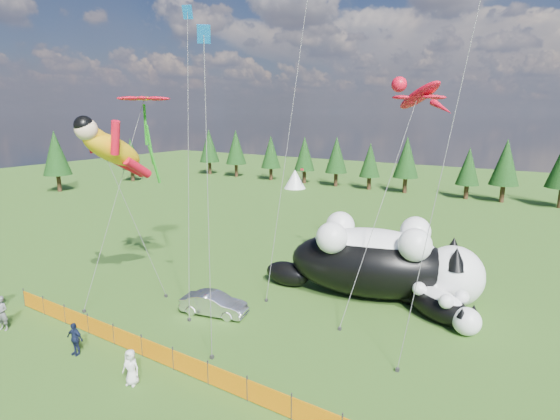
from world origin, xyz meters
name	(u,v)px	position (x,y,z in m)	size (l,w,h in m)	color
ground	(203,335)	(0.00, 0.00, 0.00)	(160.00, 160.00, 0.00)	#0F3409
safety_fence	(157,353)	(0.00, -3.00, 0.50)	(22.06, 0.06, 1.10)	#262626
tree_line	(430,166)	(0.00, 45.00, 4.00)	(90.00, 4.00, 8.00)	black
festival_tents	(517,200)	(11.00, 40.00, 1.40)	(50.00, 3.20, 2.80)	white
cat_large	(381,261)	(5.92, 9.37, 2.28)	(13.07, 7.03, 4.80)	black
cat_small	(442,305)	(9.85, 7.95, 0.92)	(4.86, 3.63, 1.93)	black
car	(214,304)	(-1.02, 2.06, 0.62)	(1.31, 3.74, 1.23)	silver
spectator_a	(2,313)	(-9.07, -5.10, 0.92)	(0.67, 0.44, 1.83)	#5A5A5F
spectator_c	(75,339)	(-3.75, -4.52, 0.79)	(0.92, 0.47, 1.58)	#141B37
spectator_e	(131,367)	(0.32, -4.67, 0.78)	(0.76, 0.49, 1.55)	silver
superhero_kite	(113,150)	(-6.95, 0.77, 8.97)	(4.64, 5.01, 11.21)	#EDAD0C
gecko_kite	(419,96)	(6.60, 12.76, 11.98)	(6.34, 11.80, 14.69)	red
flower_kite	(144,101)	(-7.31, 3.52, 11.64)	(3.90, 7.22, 12.77)	red
diamond_kite_a	(188,28)	(-4.19, 4.27, 15.63)	(3.29, 4.13, 17.40)	#0C65BB
diamond_kite_c	(204,50)	(0.97, -0.24, 13.59)	(1.43, 1.76, 14.98)	#0C65BB
diamond_kite_d	(307,5)	(-0.11, 10.60, 17.52)	(1.22, 6.35, 19.65)	#0EA0A9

